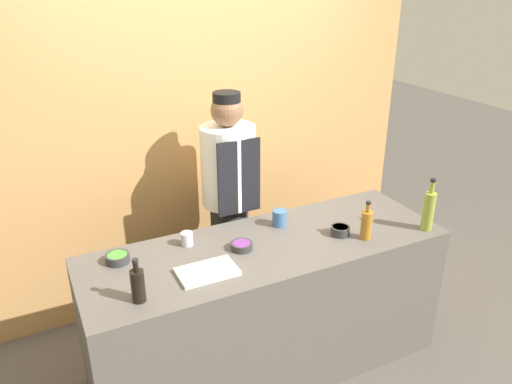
{
  "coord_description": "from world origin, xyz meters",
  "views": [
    {
      "loc": [
        -1.18,
        -2.25,
        2.36
      ],
      "look_at": [
        0.0,
        0.15,
        1.17
      ],
      "focal_mm": 35.0,
      "sensor_mm": 36.0,
      "label": 1
    }
  ],
  "objects": [
    {
      "name": "bottle_soy",
      "position": [
        -0.81,
        -0.21,
        0.98
      ],
      "size": [
        0.07,
        0.07,
        0.23
      ],
      "color": "black",
      "rests_on": "counter"
    },
    {
      "name": "sauce_bowl_green",
      "position": [
        -0.82,
        0.19,
        0.92
      ],
      "size": [
        0.13,
        0.13,
        0.05
      ],
      "color": "#2D2D2D",
      "rests_on": "counter"
    },
    {
      "name": "cutting_board",
      "position": [
        -0.42,
        -0.13,
        0.9
      ],
      "size": [
        0.31,
        0.2,
        0.02
      ],
      "color": "white",
      "rests_on": "counter"
    },
    {
      "name": "cup_steel",
      "position": [
        -0.42,
        0.2,
        0.93
      ],
      "size": [
        0.07,
        0.07,
        0.08
      ],
      "color": "#B7B7BC",
      "rests_on": "counter"
    },
    {
      "name": "chef_center",
      "position": [
        0.02,
        0.61,
        0.9
      ],
      "size": [
        0.37,
        0.37,
        1.66
      ],
      "color": "#28282D",
      "rests_on": "ground_plane"
    },
    {
      "name": "bottle_amber",
      "position": [
        0.56,
        -0.19,
        0.98
      ],
      "size": [
        0.07,
        0.07,
        0.24
      ],
      "color": "#9E661E",
      "rests_on": "counter"
    },
    {
      "name": "sauce_bowl_purple",
      "position": [
        -0.15,
        0.02,
        0.91
      ],
      "size": [
        0.13,
        0.13,
        0.04
      ],
      "color": "#2D2D2D",
      "rests_on": "counter"
    },
    {
      "name": "cup_blue",
      "position": [
        0.18,
        0.18,
        0.94
      ],
      "size": [
        0.09,
        0.09,
        0.1
      ],
      "color": "#386093",
      "rests_on": "counter"
    },
    {
      "name": "counter",
      "position": [
        0.0,
        0.0,
        0.44
      ],
      "size": [
        2.17,
        0.73,
        0.89
      ],
      "color": "#514C47",
      "rests_on": "ground_plane"
    },
    {
      "name": "cabinet_wall",
      "position": [
        0.0,
        1.07,
        1.2
      ],
      "size": [
        3.35,
        0.18,
        2.4
      ],
      "color": "#B7844C",
      "rests_on": "ground_plane"
    },
    {
      "name": "bottle_oil",
      "position": [
        0.97,
        -0.26,
        1.02
      ],
      "size": [
        0.07,
        0.07,
        0.34
      ],
      "color": "olive",
      "rests_on": "counter"
    },
    {
      "name": "sauce_bowl_orange",
      "position": [
        0.45,
        -0.09,
        0.92
      ],
      "size": [
        0.11,
        0.11,
        0.05
      ],
      "color": "#2D2D2D",
      "rests_on": "counter"
    },
    {
      "name": "ground_plane",
      "position": [
        0.0,
        0.0,
        0.0
      ],
      "size": [
        14.0,
        14.0,
        0.0
      ],
      "primitive_type": "plane",
      "color": "#4C4742"
    }
  ]
}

